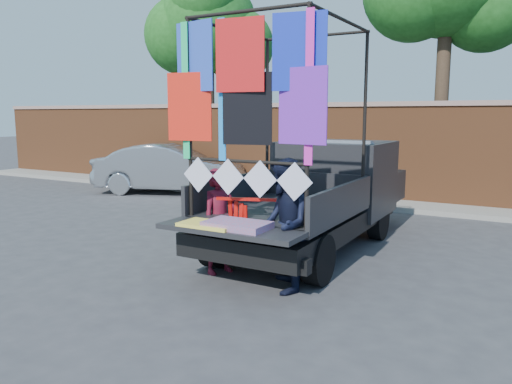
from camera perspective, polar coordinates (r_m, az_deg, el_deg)
The scene contains 9 objects.
ground at distance 7.21m, azimuth 0.30°, elevation -9.60°, with size 90.00×90.00×0.00m, color #38383A.
brick_wall at distance 13.43m, azimuth 15.06°, elevation 4.46°, with size 30.00×0.45×2.61m.
curb at distance 12.91m, azimuth 14.06°, elevation -1.33°, with size 30.00×1.20×0.12m, color gray.
tree_left at distance 17.41m, azimuth -5.59°, elevation 18.17°, with size 4.20×3.30×7.05m.
pickup_truck at distance 9.04m, azimuth 7.77°, elevation -0.06°, with size 2.26×5.67×3.57m.
sedan at distance 14.84m, azimuth -9.72°, elevation 2.66°, with size 1.51×4.34×1.43m, color #A7ABAE.
woman at distance 7.21m, azimuth -4.15°, elevation -3.36°, with size 0.56×0.36×1.52m, color maroon.
man at distance 6.44m, azimuth 3.20°, elevation -3.85°, with size 0.84×0.66×1.74m, color black.
streamer_bundle at distance 6.82m, azimuth -1.48°, elevation -2.34°, with size 0.89×0.36×0.64m.
Camera 1 is at (3.33, -5.98, 2.28)m, focal length 35.00 mm.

